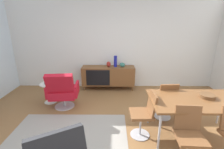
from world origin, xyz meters
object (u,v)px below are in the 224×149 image
(vase_cobalt, at_px, (109,64))
(dining_chair_front_left, at_px, (189,134))
(wooden_bowl_on_table, at_px, (207,96))
(fruit_bowl, at_px, (48,82))
(vase_sculptural_dark, at_px, (115,61))
(dining_table, at_px, (196,102))
(dining_chair_back_left, at_px, (165,99))
(vase_ceramic_small, at_px, (122,65))
(lounge_chair_red, at_px, (62,90))
(side_table_round, at_px, (49,91))
(dining_chair_near_window, at_px, (145,113))
(sideboard, at_px, (108,76))

(vase_cobalt, distance_m, dining_chair_front_left, 3.05)
(wooden_bowl_on_table, height_order, fruit_bowl, wooden_bowl_on_table)
(vase_cobalt, height_order, vase_sculptural_dark, vase_sculptural_dark)
(dining_table, bearing_deg, dining_chair_back_left, 121.73)
(vase_ceramic_small, xyz_separation_m, lounge_chair_red, (-1.48, -1.21, -0.32))
(side_table_round, bearing_deg, fruit_bowl, -84.87)
(vase_cobalt, bearing_deg, vase_sculptural_dark, 0.00)
(vase_ceramic_small, distance_m, dining_chair_near_window, 2.25)
(sideboard, bearing_deg, vase_ceramic_small, 0.25)
(sideboard, height_order, dining_chair_front_left, dining_chair_front_left)
(vase_cobalt, bearing_deg, dining_chair_front_left, -65.70)
(dining_chair_front_left, xyz_separation_m, lounge_chair_red, (-2.32, 1.56, -0.00))
(vase_sculptural_dark, relative_size, fruit_bowl, 1.69)
(dining_chair_near_window, bearing_deg, dining_table, -0.13)
(dining_chair_front_left, bearing_deg, wooden_bowl_on_table, 48.60)
(dining_table, distance_m, side_table_round, 3.40)
(dining_chair_near_window, distance_m, lounge_chair_red, 2.04)
(dining_chair_back_left, xyz_separation_m, lounge_chair_red, (-2.32, 0.44, -0.00))
(wooden_bowl_on_table, bearing_deg, side_table_round, 159.89)
(sideboard, distance_m, dining_chair_near_window, 2.32)
(dining_chair_front_left, distance_m, side_table_round, 3.34)
(lounge_chair_red, distance_m, fruit_bowl, 0.55)
(side_table_round, bearing_deg, dining_chair_near_window, -30.36)
(dining_chair_back_left, distance_m, fruit_bowl, 2.87)
(vase_cobalt, xyz_separation_m, side_table_round, (-1.52, -0.90, -0.48))
(vase_cobalt, height_order, fruit_bowl, vase_cobalt)
(sideboard, relative_size, side_table_round, 3.08)
(sideboard, bearing_deg, dining_chair_near_window, -71.89)
(vase_ceramic_small, xyz_separation_m, dining_chair_near_window, (0.29, -2.20, -0.31))
(vase_ceramic_small, distance_m, wooden_bowl_on_table, 2.54)
(sideboard, relative_size, dining_table, 1.00)
(dining_chair_back_left, height_order, dining_chair_front_left, same)
(side_table_round, bearing_deg, dining_chair_front_left, -33.97)
(vase_sculptural_dark, xyz_separation_m, fruit_bowl, (-1.72, -0.90, -0.33))
(vase_cobalt, bearing_deg, wooden_bowl_on_table, -49.45)
(sideboard, relative_size, vase_ceramic_small, 9.71)
(sideboard, xyz_separation_m, lounge_chair_red, (-1.06, -1.21, 0.03))
(sideboard, bearing_deg, fruit_bowl, -149.09)
(dining_chair_back_left, bearing_deg, side_table_round, 164.92)
(vase_sculptural_dark, xyz_separation_m, dining_chair_front_left, (1.04, -2.77, -0.42))
(vase_sculptural_dark, xyz_separation_m, dining_chair_back_left, (1.04, -1.65, -0.42))
(vase_ceramic_small, relative_size, dining_chair_back_left, 0.19)
(fruit_bowl, bearing_deg, dining_chair_near_window, -30.36)
(lounge_chair_red, bearing_deg, vase_sculptural_dark, 43.36)
(vase_cobalt, relative_size, dining_table, 0.10)
(vase_cobalt, xyz_separation_m, vase_ceramic_small, (0.41, 0.00, -0.02))
(vase_sculptural_dark, height_order, lounge_chair_red, vase_sculptural_dark)
(vase_ceramic_small, height_order, wooden_bowl_on_table, vase_ceramic_small)
(fruit_bowl, bearing_deg, vase_sculptural_dark, 27.62)
(dining_chair_back_left, bearing_deg, dining_chair_near_window, -134.29)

